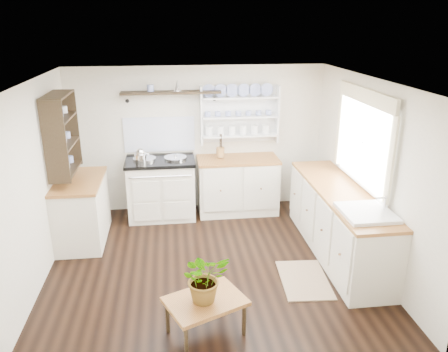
# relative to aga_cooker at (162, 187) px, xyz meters

# --- Properties ---
(floor) EXTENTS (4.00, 3.80, 0.01)m
(floor) POSITION_rel_aga_cooker_xyz_m (0.61, -1.57, -0.48)
(floor) COLOR black
(floor) RESTS_ON ground
(wall_back) EXTENTS (4.00, 0.02, 2.30)m
(wall_back) POSITION_rel_aga_cooker_xyz_m (0.61, 0.33, 0.67)
(wall_back) COLOR beige
(wall_back) RESTS_ON ground
(wall_right) EXTENTS (0.02, 3.80, 2.30)m
(wall_right) POSITION_rel_aga_cooker_xyz_m (2.61, -1.57, 0.67)
(wall_right) COLOR beige
(wall_right) RESTS_ON ground
(wall_left) EXTENTS (0.02, 3.80, 2.30)m
(wall_left) POSITION_rel_aga_cooker_xyz_m (-1.39, -1.57, 0.67)
(wall_left) COLOR beige
(wall_left) RESTS_ON ground
(ceiling) EXTENTS (4.00, 3.80, 0.01)m
(ceiling) POSITION_rel_aga_cooker_xyz_m (0.61, -1.57, 1.82)
(ceiling) COLOR white
(ceiling) RESTS_ON wall_back
(window) EXTENTS (0.08, 1.55, 1.22)m
(window) POSITION_rel_aga_cooker_xyz_m (2.56, -1.42, 1.09)
(window) COLOR white
(window) RESTS_ON wall_right
(aga_cooker) EXTENTS (1.05, 0.73, 0.97)m
(aga_cooker) POSITION_rel_aga_cooker_xyz_m (0.00, 0.00, 0.00)
(aga_cooker) COLOR silver
(aga_cooker) RESTS_ON floor
(back_cabinets) EXTENTS (1.27, 0.63, 0.90)m
(back_cabinets) POSITION_rel_aga_cooker_xyz_m (1.21, 0.03, -0.02)
(back_cabinets) COLOR silver
(back_cabinets) RESTS_ON floor
(right_cabinets) EXTENTS (0.62, 2.43, 0.90)m
(right_cabinets) POSITION_rel_aga_cooker_xyz_m (2.31, -1.47, -0.02)
(right_cabinets) COLOR silver
(right_cabinets) RESTS_ON floor
(belfast_sink) EXTENTS (0.55, 0.60, 0.45)m
(belfast_sink) POSITION_rel_aga_cooker_xyz_m (2.31, -2.22, 0.32)
(belfast_sink) COLOR white
(belfast_sink) RESTS_ON right_cabinets
(left_cabinets) EXTENTS (0.62, 1.13, 0.90)m
(left_cabinets) POSITION_rel_aga_cooker_xyz_m (-1.09, -0.67, -0.02)
(left_cabinets) COLOR silver
(left_cabinets) RESTS_ON floor
(plate_rack) EXTENTS (1.20, 0.22, 0.90)m
(plate_rack) POSITION_rel_aga_cooker_xyz_m (1.26, 0.29, 1.08)
(plate_rack) COLOR white
(plate_rack) RESTS_ON wall_back
(high_shelf) EXTENTS (1.50, 0.29, 0.16)m
(high_shelf) POSITION_rel_aga_cooker_xyz_m (0.21, 0.21, 1.43)
(high_shelf) COLOR black
(high_shelf) RESTS_ON wall_back
(left_shelving) EXTENTS (0.28, 0.80, 1.05)m
(left_shelving) POSITION_rel_aga_cooker_xyz_m (-1.23, -0.67, 1.07)
(left_shelving) COLOR black
(left_shelving) RESTS_ON wall_left
(kettle) EXTENTS (0.18, 0.18, 0.22)m
(kettle) POSITION_rel_aga_cooker_xyz_m (-0.28, -0.12, 0.56)
(kettle) COLOR silver
(kettle) RESTS_ON aga_cooker
(utensil_crock) EXTENTS (0.13, 0.13, 0.15)m
(utensil_crock) POSITION_rel_aga_cooker_xyz_m (0.94, 0.11, 0.51)
(utensil_crock) COLOR olive
(utensil_crock) RESTS_ON back_cabinets
(center_table) EXTENTS (0.88, 0.77, 0.40)m
(center_table) POSITION_rel_aga_cooker_xyz_m (0.44, -2.86, -0.13)
(center_table) COLOR brown
(center_table) RESTS_ON floor
(potted_plant) EXTENTS (0.54, 0.49, 0.50)m
(potted_plant) POSITION_rel_aga_cooker_xyz_m (0.44, -2.86, 0.17)
(potted_plant) COLOR #3F7233
(potted_plant) RESTS_ON center_table
(floor_rug) EXTENTS (0.61, 0.89, 0.02)m
(floor_rug) POSITION_rel_aga_cooker_xyz_m (1.69, -2.07, -0.47)
(floor_rug) COLOR olive
(floor_rug) RESTS_ON floor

